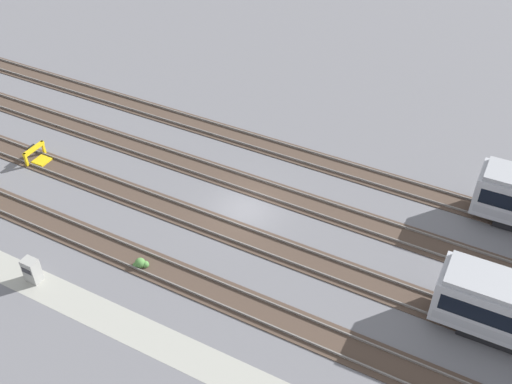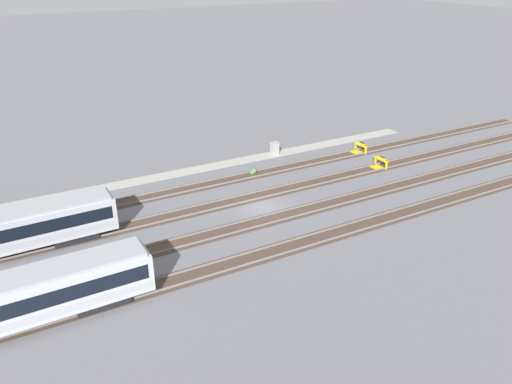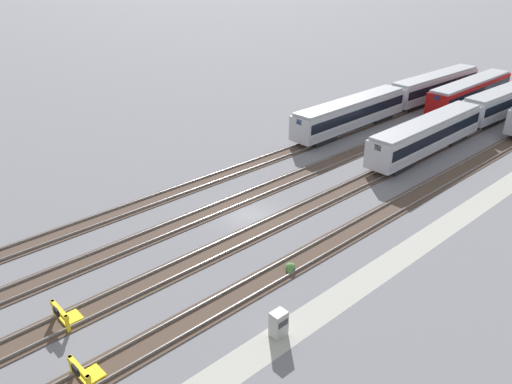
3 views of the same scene
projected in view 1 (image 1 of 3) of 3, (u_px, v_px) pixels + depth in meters
The scene contains 9 objects.
ground_plane at pixel (246, 209), 40.44m from camera, with size 400.00×400.00×0.00m, color slate.
service_walkway at pixel (142, 333), 32.45m from camera, with size 54.00×2.00×0.01m, color #9E9E93.
rail_track_nearest at pixel (186, 280), 35.42m from camera, with size 90.00×2.23×0.21m.
rail_track_near_inner at pixel (228, 230), 38.75m from camera, with size 90.00×2.24×0.21m.
rail_track_middle at pixel (262, 189), 42.08m from camera, with size 90.00×2.24×0.21m.
rail_track_far_inner at pixel (292, 153), 45.41m from camera, with size 90.00×2.23×0.21m.
bumper_stop_near_inner_track at pixel (37, 155), 44.40m from camera, with size 1.35×2.00×1.22m.
electrical_cabinet at pixel (32, 270), 34.99m from camera, with size 0.90×0.73×1.60m.
weed_clump at pixel (141, 264), 36.18m from camera, with size 0.92×0.70×0.64m.
Camera 1 is at (15.00, -26.67, 26.48)m, focal length 42.00 mm.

